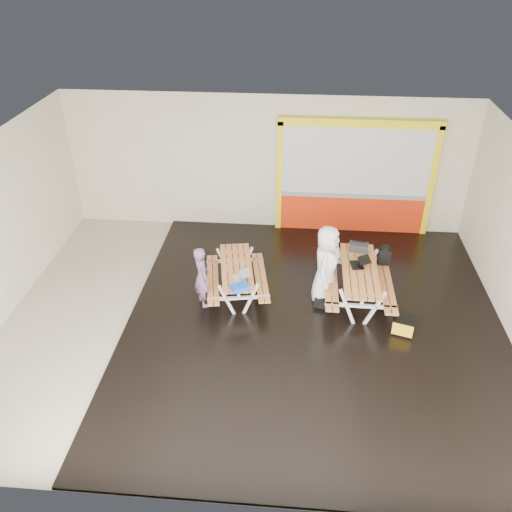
# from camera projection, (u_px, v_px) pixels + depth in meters

# --- Properties ---
(room) EXTENTS (10.02, 8.02, 3.52)m
(room) POSITION_uv_depth(u_px,v_px,m) (252.00, 248.00, 9.73)
(room) COLOR #B9B09D
(room) RESTS_ON ground
(deck) EXTENTS (7.50, 7.98, 0.05)m
(deck) POSITION_uv_depth(u_px,v_px,m) (314.00, 324.00, 10.56)
(deck) COLOR black
(deck) RESTS_ON room
(kiosk) EXTENTS (3.88, 0.16, 3.00)m
(kiosk) POSITION_uv_depth(u_px,v_px,m) (354.00, 180.00, 13.05)
(kiosk) COLOR red
(kiosk) RESTS_ON room
(picnic_table_left) EXTENTS (1.54, 2.03, 0.74)m
(picnic_table_left) POSITION_uv_depth(u_px,v_px,m) (237.00, 273.00, 11.12)
(picnic_table_left) COLOR #CD7F40
(picnic_table_left) RESTS_ON deck
(picnic_table_right) EXTENTS (1.43, 2.07, 0.83)m
(picnic_table_right) POSITION_uv_depth(u_px,v_px,m) (359.00, 277.00, 10.89)
(picnic_table_right) COLOR #CD7F40
(picnic_table_right) RESTS_ON deck
(person_left) EXTENTS (0.52, 0.58, 1.34)m
(person_left) POSITION_uv_depth(u_px,v_px,m) (202.00, 277.00, 10.65)
(person_left) COLOR #6C4869
(person_left) RESTS_ON deck
(person_right) EXTENTS (0.75, 0.96, 1.74)m
(person_right) POSITION_uv_depth(u_px,v_px,m) (326.00, 265.00, 10.85)
(person_right) COLOR white
(person_right) RESTS_ON deck
(laptop_left) EXTENTS (0.42, 0.40, 0.14)m
(laptop_left) POSITION_uv_depth(u_px,v_px,m) (241.00, 276.00, 10.62)
(laptop_left) COLOR silver
(laptop_left) RESTS_ON picnic_table_left
(laptop_right) EXTENTS (0.44, 0.40, 0.16)m
(laptop_right) POSITION_uv_depth(u_px,v_px,m) (359.00, 263.00, 10.88)
(laptop_right) COLOR black
(laptop_right) RESTS_ON picnic_table_right
(blue_pouch) EXTENTS (0.40, 0.36, 0.10)m
(blue_pouch) POSITION_uv_depth(u_px,v_px,m) (240.00, 287.00, 10.30)
(blue_pouch) COLOR blue
(blue_pouch) RESTS_ON picnic_table_left
(toolbox) EXTENTS (0.43, 0.27, 0.23)m
(toolbox) POSITION_uv_depth(u_px,v_px,m) (359.00, 247.00, 11.36)
(toolbox) COLOR black
(toolbox) RESTS_ON picnic_table_right
(backpack) EXTENTS (0.26, 0.17, 0.44)m
(backpack) POSITION_uv_depth(u_px,v_px,m) (384.00, 255.00, 11.38)
(backpack) COLOR black
(backpack) RESTS_ON picnic_table_right
(dark_case) EXTENTS (0.46, 0.38, 0.15)m
(dark_case) POSITION_uv_depth(u_px,v_px,m) (325.00, 302.00, 11.00)
(dark_case) COLOR black
(dark_case) RESTS_ON deck
(fluke_bag) EXTENTS (0.48, 0.38, 0.36)m
(fluke_bag) POSITION_uv_depth(u_px,v_px,m) (403.00, 327.00, 10.17)
(fluke_bag) COLOR black
(fluke_bag) RESTS_ON deck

